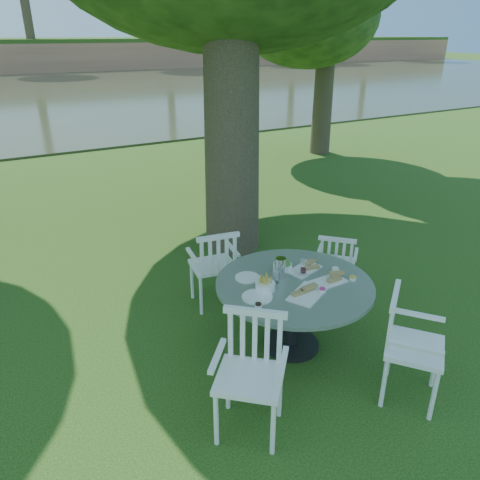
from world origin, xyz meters
TOP-DOWN VIEW (x-y plane):
  - ground at (0.00, 0.00)m, footprint 140.00×140.00m
  - table at (0.08, -0.71)m, footprint 1.51×1.51m
  - chair_ne at (1.06, -0.20)m, footprint 0.58×0.58m
  - chair_nw at (-0.24, 0.34)m, footprint 0.54×0.52m
  - chair_sw at (-0.79, -1.36)m, footprint 0.68×0.68m
  - chair_se at (0.49, -1.72)m, footprint 0.68×0.67m
  - tableware at (0.02, -0.65)m, footprint 1.15×0.87m
  - river at (0.00, 23.00)m, footprint 100.00×28.00m

SIDE VIEW (x-z plane):
  - ground at x=0.00m, z-range 0.00..0.00m
  - river at x=0.00m, z-range -0.06..0.06m
  - chair_ne at x=1.06m, z-range 0.07..0.91m
  - chair_nw at x=-0.24m, z-range 0.08..1.03m
  - chair_se at x=0.49m, z-range 0.09..1.07m
  - chair_sw at x=-0.79m, z-range 0.09..1.08m
  - table at x=0.08m, z-range 0.24..0.98m
  - tableware at x=0.02m, z-range 0.67..0.88m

